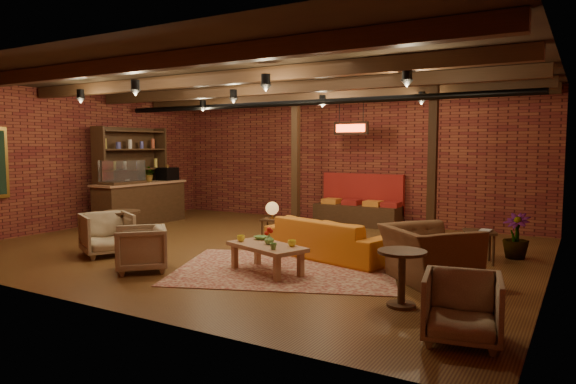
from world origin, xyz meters
The scene contains 28 objects.
floor centered at (0.00, 0.00, 0.00)m, with size 10.00×10.00×0.00m, color #412010.
ceiling centered at (0.00, 0.00, 3.20)m, with size 10.00×8.00×0.02m, color black.
wall_back centered at (0.00, 4.00, 1.60)m, with size 10.00×0.02×3.20m, color maroon.
wall_front centered at (0.00, -4.00, 1.60)m, with size 10.00×0.02×3.20m, color maroon.
wall_left centered at (-5.00, 0.00, 1.60)m, with size 0.02×8.00×3.20m, color maroon.
wall_right centered at (5.00, 0.00, 1.60)m, with size 0.02×8.00×3.20m, color maroon.
ceiling_beams centered at (0.00, 0.00, 3.08)m, with size 9.80×6.40×0.22m, color black, non-canonical shape.
ceiling_pipe centered at (0.00, 1.60, 2.85)m, with size 0.12×0.12×9.60m, color black.
post_left centered at (-0.60, 2.60, 1.60)m, with size 0.16×0.16×3.20m, color black.
post_right centered at (2.80, 2.00, 1.60)m, with size 0.16×0.16×3.20m, color black.
service_counter centered at (-4.10, 1.00, 0.80)m, with size 0.80×2.50×1.60m, color black, non-canonical shape.
plant_counter centered at (-4.00, 1.20, 1.22)m, with size 0.35×0.39×0.30m, color #337F33.
shelving_hutch centered at (-4.50, 1.10, 1.20)m, with size 0.52×2.00×2.40m, color black, non-canonical shape.
banquette centered at (0.60, 3.55, 0.50)m, with size 2.10×0.70×1.00m, color maroon, non-canonical shape.
service_sign centered at (0.60, 3.10, 2.35)m, with size 0.86×0.06×0.30m, color #FF4519.
ceiling_spotlights centered at (0.00, 0.00, 2.86)m, with size 6.40×4.40×0.28m, color black, non-canonical shape.
rug centered at (1.36, -1.19, 0.01)m, with size 3.36×2.57×0.01m, color maroon.
sofa centered at (1.60, -0.09, 0.34)m, with size 2.36×0.92×0.69m, color #C4681B.
coffee_table centered at (1.22, -1.53, 0.39)m, with size 1.41×1.02×0.69m.
side_table_lamp centered at (0.01, 0.57, 0.63)m, with size 0.47×0.47×0.83m.
round_table_left centered at (-2.18, -1.31, 0.48)m, with size 0.68×0.68×0.71m.
armchair_a centered at (-1.91, -1.90, 0.42)m, with size 0.81×0.76×0.84m, color #C1B695.
armchair_b centered at (-0.52, -2.43, 0.38)m, with size 0.75×0.70×0.77m, color #C1B695.
armchair_right centered at (3.51, -0.82, 0.54)m, with size 1.23×0.80×1.07m, color brown.
side_table_book centered at (3.92, 0.81, 0.50)m, with size 0.61×0.61×0.57m.
round_table_right centered at (3.53, -2.10, 0.46)m, with size 0.59×0.59×0.69m.
armchair_far centered at (4.40, -2.90, 0.38)m, with size 0.74×0.69×0.76m, color #C1B695.
plant_tall centered at (4.40, 1.48, 1.18)m, with size 1.32×1.32×2.36m, color #4C7F4C.
Camera 1 is at (5.41, -8.04, 1.95)m, focal length 32.00 mm.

